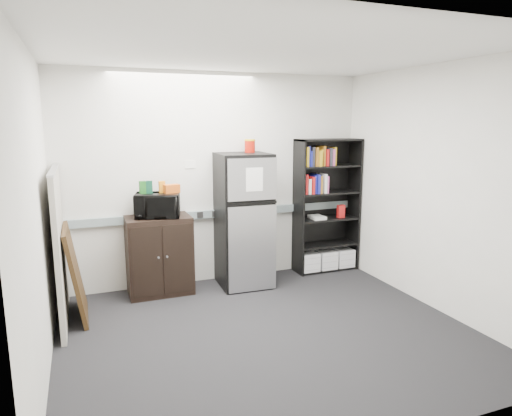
# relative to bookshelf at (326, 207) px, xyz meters

# --- Properties ---
(floor) EXTENTS (4.00, 4.00, 0.00)m
(floor) POSITION_rel_bookshelf_xyz_m (-1.53, -1.57, -0.91)
(floor) COLOR black
(floor) RESTS_ON ground
(wall_back) EXTENTS (4.00, 0.02, 2.70)m
(wall_back) POSITION_rel_bookshelf_xyz_m (-1.53, 0.18, 0.44)
(wall_back) COLOR silver
(wall_back) RESTS_ON floor
(wall_right) EXTENTS (0.02, 3.50, 2.70)m
(wall_right) POSITION_rel_bookshelf_xyz_m (0.47, -1.57, 0.44)
(wall_right) COLOR silver
(wall_right) RESTS_ON floor
(wall_left) EXTENTS (0.02, 3.50, 2.70)m
(wall_left) POSITION_rel_bookshelf_xyz_m (-3.53, -1.57, 0.44)
(wall_left) COLOR silver
(wall_left) RESTS_ON floor
(ceiling) EXTENTS (4.00, 3.50, 0.02)m
(ceiling) POSITION_rel_bookshelf_xyz_m (-1.53, -1.57, 1.79)
(ceiling) COLOR white
(ceiling) RESTS_ON wall_back
(electrical_raceway) EXTENTS (3.92, 0.05, 0.10)m
(electrical_raceway) POSITION_rel_bookshelf_xyz_m (-1.53, 0.15, -0.01)
(electrical_raceway) COLOR gray
(electrical_raceway) RESTS_ON wall_back
(wall_note) EXTENTS (0.14, 0.00, 0.10)m
(wall_note) POSITION_rel_bookshelf_xyz_m (-1.88, 0.18, 0.64)
(wall_note) COLOR white
(wall_note) RESTS_ON wall_back
(bookshelf) EXTENTS (0.90, 0.34, 1.85)m
(bookshelf) POSITION_rel_bookshelf_xyz_m (0.00, 0.00, 0.00)
(bookshelf) COLOR black
(bookshelf) RESTS_ON floor
(cubicle_partition) EXTENTS (0.06, 1.30, 1.62)m
(cubicle_partition) POSITION_rel_bookshelf_xyz_m (-3.43, -0.49, -0.10)
(cubicle_partition) COLOR gray
(cubicle_partition) RESTS_ON floor
(cabinet) EXTENTS (0.77, 0.51, 0.96)m
(cabinet) POSITION_rel_bookshelf_xyz_m (-2.35, -0.06, -0.43)
(cabinet) COLOR black
(cabinet) RESTS_ON floor
(microwave) EXTENTS (0.59, 0.47, 0.29)m
(microwave) POSITION_rel_bookshelf_xyz_m (-2.35, -0.08, 0.19)
(microwave) COLOR black
(microwave) RESTS_ON cabinet
(snack_box_a) EXTENTS (0.08, 0.06, 0.15)m
(snack_box_a) POSITION_rel_bookshelf_xyz_m (-2.51, -0.05, 0.41)
(snack_box_a) COLOR #175018
(snack_box_a) RESTS_ON microwave
(snack_box_b) EXTENTS (0.08, 0.07, 0.15)m
(snack_box_b) POSITION_rel_bookshelf_xyz_m (-2.43, -0.05, 0.41)
(snack_box_b) COLOR #0D3B27
(snack_box_b) RESTS_ON microwave
(snack_box_c) EXTENTS (0.07, 0.06, 0.14)m
(snack_box_c) POSITION_rel_bookshelf_xyz_m (-2.28, -0.05, 0.40)
(snack_box_c) COLOR orange
(snack_box_c) RESTS_ON microwave
(snack_bag) EXTENTS (0.20, 0.13, 0.10)m
(snack_bag) POSITION_rel_bookshelf_xyz_m (-2.17, -0.10, 0.38)
(snack_bag) COLOR #B84C12
(snack_bag) RESTS_ON microwave
(refrigerator) EXTENTS (0.66, 0.69, 1.70)m
(refrigerator) POSITION_rel_bookshelf_xyz_m (-1.28, -0.14, -0.07)
(refrigerator) COLOR black
(refrigerator) RESTS_ON floor
(coffee_can) EXTENTS (0.14, 0.14, 0.19)m
(coffee_can) POSITION_rel_bookshelf_xyz_m (-1.15, -0.02, 0.88)
(coffee_can) COLOR #A91407
(coffee_can) RESTS_ON refrigerator
(framed_poster) EXTENTS (0.19, 0.78, 1.00)m
(framed_poster) POSITION_rel_bookshelf_xyz_m (-3.30, -0.47, -0.41)
(framed_poster) COLOR black
(framed_poster) RESTS_ON floor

